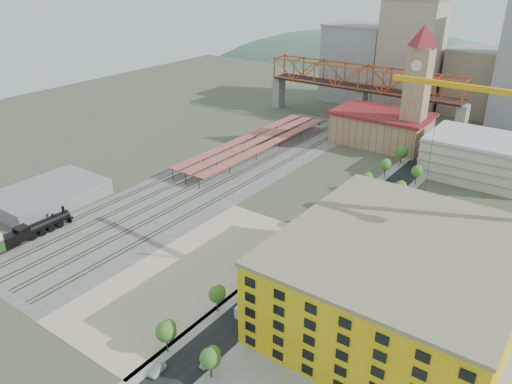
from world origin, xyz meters
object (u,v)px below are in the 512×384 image
Objects in this scene: site_trailer_a at (252,304)px; site_trailer_c at (305,259)px; construction_building at (399,281)px; clock_tower at (418,78)px; locomotive at (35,230)px; site_trailer_d at (312,253)px; car_0 at (158,370)px; site_trailer_b at (257,300)px.

site_trailer_c is at bearing 89.18° from site_trailer_a.
construction_building is 31.05m from site_trailer_a.
locomotive is at bearing -114.97° from clock_tower.
clock_tower is at bearing 90.74° from site_trailer_d.
site_trailer_c is 2.27× the size of car_0.
construction_building reaches higher than site_trailer_a.
site_trailer_c is (8.00, -92.79, -27.48)m from clock_tower.
clock_tower reaches higher than site_trailer_a.
clock_tower is at bearing 108.78° from construction_building.
locomotive reaches higher than car_0.
site_trailer_c is (-26.00, 7.20, -8.19)m from construction_building.
site_trailer_c is (0.00, 20.43, 0.01)m from site_trailer_b.
locomotive is at bearing -151.78° from site_trailer_b.
car_0 is (-3.00, -25.09, -0.65)m from site_trailer_a.
site_trailer_a is 25.27m from car_0.
site_trailer_b is 26.94m from car_0.
clock_tower is 5.67× the size of site_trailer_d.
site_trailer_a reaches higher than site_trailer_d.
locomotive is 2.70× the size of site_trailer_c.
site_trailer_d is (0.00, 25.42, -0.06)m from site_trailer_a.
locomotive reaches higher than site_trailer_d.
construction_building is at bearing -6.61° from site_trailer_c.
site_trailer_a reaches higher than car_0.
clock_tower reaches higher than locomotive.
site_trailer_c reaches higher than site_trailer_b.
locomotive reaches higher than site_trailer_a.
clock_tower is 139.93m from locomotive.
site_trailer_d is 50.60m from car_0.
construction_building is 12.92× the size of car_0.
car_0 is (63.00, -15.43, -1.57)m from locomotive.
clock_tower reaches higher than site_trailer_b.
clock_tower is at bearing 103.80° from site_trailer_c.
site_trailer_d reaches higher than site_trailer_b.
site_trailer_d is at bearing 89.18° from site_trailer_a.
construction_building is 5.69× the size of site_trailer_c.
clock_tower is 116.79m from site_trailer_b.
site_trailer_d is (8.00, -89.49, -27.44)m from clock_tower.
site_trailer_d is at bearing 27.99° from locomotive.
site_trailer_b is (8.00, -113.23, -27.49)m from clock_tower.
site_trailer_a is at bearing -71.53° from site_trailer_b.
site_trailer_a is 1.05× the size of site_trailer_d.
construction_building is 95.49m from locomotive.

